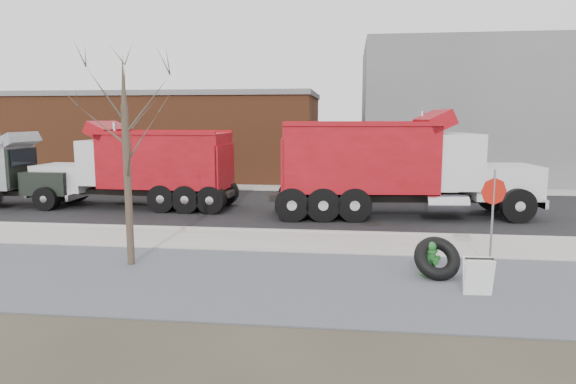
# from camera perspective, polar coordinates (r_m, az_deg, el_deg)

# --- Properties ---
(ground) EXTENTS (120.00, 120.00, 0.00)m
(ground) POSITION_cam_1_polar(r_m,az_deg,el_deg) (15.22, -1.79, -5.81)
(ground) COLOR #383328
(ground) RESTS_ON ground
(gravel_verge) EXTENTS (60.00, 5.00, 0.03)m
(gravel_verge) POSITION_cam_1_polar(r_m,az_deg,el_deg) (11.90, -4.39, -9.76)
(gravel_verge) COLOR slate
(gravel_verge) RESTS_ON ground
(sidewalk) EXTENTS (60.00, 2.50, 0.06)m
(sidewalk) POSITION_cam_1_polar(r_m,az_deg,el_deg) (15.45, -1.65, -5.48)
(sidewalk) COLOR #9E9B93
(sidewalk) RESTS_ON ground
(curb) EXTENTS (60.00, 0.15, 0.11)m
(curb) POSITION_cam_1_polar(r_m,az_deg,el_deg) (16.70, -0.98, -4.35)
(curb) COLOR #9E9B93
(curb) RESTS_ON ground
(road) EXTENTS (60.00, 9.40, 0.02)m
(road) POSITION_cam_1_polar(r_m,az_deg,el_deg) (21.34, 0.79, -1.73)
(road) COLOR black
(road) RESTS_ON ground
(far_sidewalk) EXTENTS (60.00, 2.00, 0.06)m
(far_sidewalk) POSITION_cam_1_polar(r_m,az_deg,el_deg) (26.94, 2.09, 0.38)
(far_sidewalk) COLOR #9E9B93
(far_sidewalk) RESTS_ON ground
(building_grey) EXTENTS (12.00, 10.00, 8.00)m
(building_grey) POSITION_cam_1_polar(r_m,az_deg,el_deg) (33.29, 18.86, 8.29)
(building_grey) COLOR gray
(building_grey) RESTS_ON ground
(building_brick) EXTENTS (20.20, 8.20, 5.30)m
(building_brick) POSITION_cam_1_polar(r_m,az_deg,el_deg) (33.91, -14.31, 6.19)
(building_brick) COLOR brown
(building_brick) RESTS_ON ground
(bare_tree) EXTENTS (3.20, 3.20, 5.20)m
(bare_tree) POSITION_cam_1_polar(r_m,az_deg,el_deg) (13.19, -17.60, 6.14)
(bare_tree) COLOR #382D23
(bare_tree) RESTS_ON ground
(fire_hydrant) EXTENTS (0.48, 0.48, 0.86)m
(fire_hydrant) POSITION_cam_1_polar(r_m,az_deg,el_deg) (12.53, 15.56, -7.32)
(fire_hydrant) COLOR #296D2C
(fire_hydrant) RESTS_ON ground
(truck_tire) EXTENTS (1.23, 1.09, 1.03)m
(truck_tire) POSITION_cam_1_polar(r_m,az_deg,el_deg) (12.42, 16.24, -7.09)
(truck_tire) COLOR black
(truck_tire) RESTS_ON ground
(stop_sign) EXTENTS (0.65, 0.23, 2.47)m
(stop_sign) POSITION_cam_1_polar(r_m,az_deg,el_deg) (13.31, 21.84, -0.95)
(stop_sign) COLOR gray
(stop_sign) RESTS_ON ground
(sandwich_board) EXTENTS (0.59, 0.38, 0.80)m
(sandwich_board) POSITION_cam_1_polar(r_m,az_deg,el_deg) (11.47, 20.38, -8.79)
(sandwich_board) COLOR white
(sandwich_board) RESTS_ON ground
(dump_truck_red_a) EXTENTS (9.96, 3.54, 3.94)m
(dump_truck_red_a) POSITION_cam_1_polar(r_m,az_deg,el_deg) (19.57, 11.62, 3.10)
(dump_truck_red_a) COLOR black
(dump_truck_red_a) RESTS_ON ground
(dump_truck_red_b) EXTENTS (8.36, 2.67, 3.52)m
(dump_truck_red_b) POSITION_cam_1_polar(r_m,az_deg,el_deg) (21.96, -15.94, 2.94)
(dump_truck_red_b) COLOR black
(dump_truck_red_b) RESTS_ON ground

